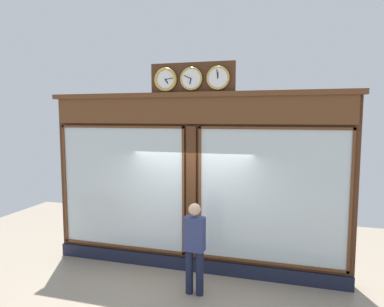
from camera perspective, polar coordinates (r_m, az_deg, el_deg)
shop_facade at (r=7.27m, az=0.28°, el=-4.62°), size 6.38×0.42×4.30m
pedestrian at (r=6.48m, az=0.41°, el=-14.70°), size 0.37×0.24×1.69m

